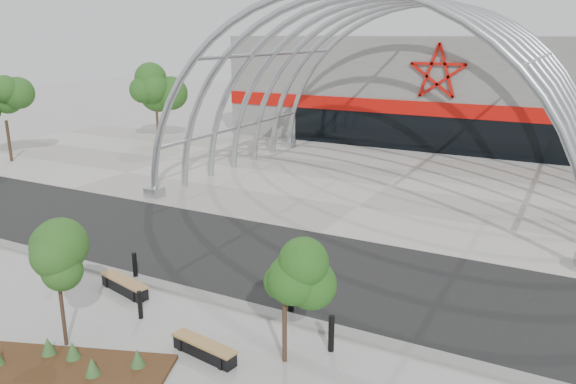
# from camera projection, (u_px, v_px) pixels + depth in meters

# --- Properties ---
(ground) EXTENTS (140.00, 140.00, 0.00)m
(ground) POSITION_uv_depth(u_px,v_px,m) (229.00, 300.00, 17.93)
(ground) COLOR #9B9B96
(ground) RESTS_ON ground
(road) EXTENTS (140.00, 7.00, 0.02)m
(road) POSITION_uv_depth(u_px,v_px,m) (282.00, 262.00, 20.90)
(road) COLOR black
(road) RESTS_ON ground
(forecourt) EXTENTS (60.00, 17.00, 0.04)m
(forecourt) POSITION_uv_depth(u_px,v_px,m) (385.00, 187.00, 31.09)
(forecourt) COLOR #9A958B
(forecourt) RESTS_ON ground
(kerb) EXTENTS (60.00, 0.50, 0.12)m
(kerb) POSITION_uv_depth(u_px,v_px,m) (225.00, 302.00, 17.70)
(kerb) COLOR slate
(kerb) RESTS_ON ground
(arena_building) EXTENTS (34.00, 15.24, 8.00)m
(arena_building) POSITION_uv_depth(u_px,v_px,m) (459.00, 88.00, 45.26)
(arena_building) COLOR slate
(arena_building) RESTS_ON ground
(vault_canopy) EXTENTS (20.80, 15.80, 20.36)m
(vault_canopy) POSITION_uv_depth(u_px,v_px,m) (385.00, 187.00, 31.09)
(vault_canopy) COLOR #9EA3A9
(vault_canopy) RESTS_ON ground
(planting_bed) EXTENTS (5.74, 3.49, 0.58)m
(planting_bed) POSITION_uv_depth(u_px,v_px,m) (61.00, 363.00, 14.28)
(planting_bed) COLOR #392212
(planting_bed) RESTS_ON ground
(street_tree_0) EXTENTS (1.45, 1.45, 3.30)m
(street_tree_0) POSITION_uv_depth(u_px,v_px,m) (57.00, 264.00, 14.73)
(street_tree_0) COLOR #2F1E17
(street_tree_0) RESTS_ON ground
(street_tree_1) EXTENTS (1.57, 1.57, 3.71)m
(street_tree_1) POSITION_uv_depth(u_px,v_px,m) (284.00, 266.00, 13.89)
(street_tree_1) COLOR black
(street_tree_1) RESTS_ON ground
(bench_0) EXTENTS (2.22, 0.97, 0.46)m
(bench_0) POSITION_uv_depth(u_px,v_px,m) (125.00, 286.00, 18.43)
(bench_0) COLOR black
(bench_0) RESTS_ON ground
(bench_1) EXTENTS (2.07, 0.75, 0.43)m
(bench_1) POSITION_uv_depth(u_px,v_px,m) (204.00, 350.00, 14.75)
(bench_1) COLOR black
(bench_1) RESTS_ON ground
(bollard_0) EXTENTS (0.18, 0.18, 1.09)m
(bollard_0) POSITION_uv_depth(u_px,v_px,m) (58.00, 268.00, 19.04)
(bollard_0) COLOR black
(bollard_0) RESTS_ON ground
(bollard_1) EXTENTS (0.16, 0.16, 0.99)m
(bollard_1) POSITION_uv_depth(u_px,v_px,m) (135.00, 266.00, 19.33)
(bollard_1) COLOR black
(bollard_1) RESTS_ON ground
(bollard_2) EXTENTS (0.14, 0.14, 0.87)m
(bollard_2) POSITION_uv_depth(u_px,v_px,m) (140.00, 305.00, 16.69)
(bollard_2) COLOR black
(bollard_2) RESTS_ON ground
(bollard_3) EXTENTS (0.18, 0.18, 1.13)m
(bollard_3) POSITION_uv_depth(u_px,v_px,m) (291.00, 294.00, 17.09)
(bollard_3) COLOR black
(bollard_3) RESTS_ON ground
(bollard_4) EXTENTS (0.16, 0.16, 1.02)m
(bollard_4) POSITION_uv_depth(u_px,v_px,m) (331.00, 334.00, 14.95)
(bollard_4) COLOR black
(bollard_4) RESTS_ON ground
(bg_tree_0) EXTENTS (3.00, 3.00, 6.45)m
(bg_tree_0) POSITION_uv_depth(u_px,v_px,m) (155.00, 82.00, 42.69)
(bg_tree_0) COLOR #2E2216
(bg_tree_0) RESTS_ON ground
(bg_tree_2) EXTENTS (2.55, 2.55, 5.38)m
(bg_tree_2) POSITION_uv_depth(u_px,v_px,m) (4.00, 103.00, 36.21)
(bg_tree_2) COLOR black
(bg_tree_2) RESTS_ON ground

